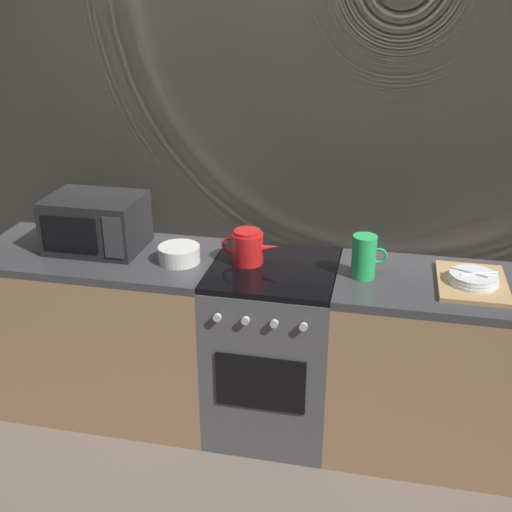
{
  "coord_description": "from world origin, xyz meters",
  "views": [
    {
      "loc": [
        0.49,
        -2.67,
        2.15
      ],
      "look_at": [
        -0.09,
        0.0,
        0.95
      ],
      "focal_mm": 44.33,
      "sensor_mm": 36.0,
      "label": 1
    }
  ],
  "objects": [
    {
      "name": "back_wall",
      "position": [
        0.0,
        0.32,
        1.2
      ],
      "size": [
        3.6,
        0.05,
        2.4
      ],
      "color": "#A39989",
      "rests_on": "ground_plane"
    },
    {
      "name": "kettle",
      "position": [
        -0.13,
        0.02,
        0.98
      ],
      "size": [
        0.28,
        0.15,
        0.17
      ],
      "color": "red",
      "rests_on": "stove_unit"
    },
    {
      "name": "dish_pile",
      "position": [
        0.9,
        -0.0,
        0.92
      ],
      "size": [
        0.3,
        0.4,
        0.07
      ],
      "color": "tan",
      "rests_on": "counter_right"
    },
    {
      "name": "counter_left",
      "position": [
        -0.9,
        0.0,
        0.45
      ],
      "size": [
        1.2,
        0.6,
        0.9
      ],
      "color": "#997251",
      "rests_on": "ground_plane"
    },
    {
      "name": "microwave",
      "position": [
        -0.91,
        0.05,
        1.04
      ],
      "size": [
        0.46,
        0.35,
        0.27
      ],
      "color": "black",
      "rests_on": "counter_left"
    },
    {
      "name": "stove_unit",
      "position": [
        -0.0,
        -0.0,
        0.45
      ],
      "size": [
        0.6,
        0.63,
        0.9
      ],
      "color": "#4C4C51",
      "rests_on": "ground_plane"
    },
    {
      "name": "counter_right",
      "position": [
        0.9,
        0.0,
        0.45
      ],
      "size": [
        1.2,
        0.6,
        0.9
      ],
      "color": "#997251",
      "rests_on": "ground_plane"
    },
    {
      "name": "mixing_bowl",
      "position": [
        -0.46,
        -0.03,
        0.94
      ],
      "size": [
        0.2,
        0.2,
        0.08
      ],
      "primitive_type": "cylinder",
      "color": "silver",
      "rests_on": "counter_left"
    },
    {
      "name": "pitcher",
      "position": [
        0.42,
        -0.01,
        1.0
      ],
      "size": [
        0.16,
        0.11,
        0.2
      ],
      "color": "green",
      "rests_on": "counter_right"
    },
    {
      "name": "ground_plane",
      "position": [
        0.0,
        0.0,
        0.0
      ],
      "size": [
        8.0,
        8.0,
        0.0
      ],
      "primitive_type": "plane",
      "color": "#6B6054"
    }
  ]
}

